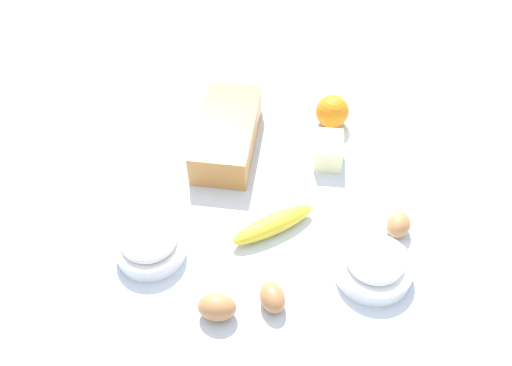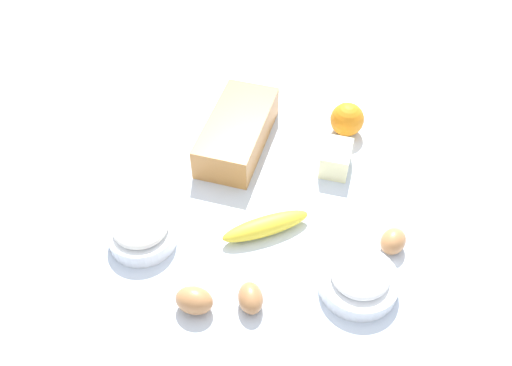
{
  "view_description": "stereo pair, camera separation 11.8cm",
  "coord_description": "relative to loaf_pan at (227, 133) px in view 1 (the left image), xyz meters",
  "views": [
    {
      "loc": [
        -0.8,
        -0.03,
        0.91
      ],
      "look_at": [
        0.0,
        0.0,
        0.04
      ],
      "focal_mm": 38.06,
      "sensor_mm": 36.0,
      "label": 1
    },
    {
      "loc": [
        -0.78,
        -0.14,
        0.91
      ],
      "look_at": [
        0.0,
        0.0,
        0.04
      ],
      "focal_mm": 38.06,
      "sensor_mm": 36.0,
      "label": 2
    }
  ],
  "objects": [
    {
      "name": "ground_plane",
      "position": [
        -0.16,
        -0.07,
        -0.05
      ],
      "size": [
        2.4,
        2.4,
        0.02
      ],
      "primitive_type": "cube",
      "color": "silver"
    },
    {
      "name": "sugar_bowl",
      "position": [
        -0.35,
        -0.31,
        -0.01
      ],
      "size": [
        0.15,
        0.15,
        0.06
      ],
      "color": "white",
      "rests_on": "ground_plane"
    },
    {
      "name": "loaf_pan",
      "position": [
        0.0,
        0.0,
        0.0
      ],
      "size": [
        0.29,
        0.16,
        0.08
      ],
      "rotation": [
        0.0,
        0.0,
        -0.1
      ],
      "color": "#B77A3D",
      "rests_on": "ground_plane"
    },
    {
      "name": "butter_block",
      "position": [
        -0.04,
        -0.24,
        -0.01
      ],
      "size": [
        0.09,
        0.07,
        0.06
      ],
      "primitive_type": "cube",
      "rotation": [
        0.0,
        0.0,
        -0.08
      ],
      "color": "#F4EDB2",
      "rests_on": "ground_plane"
    },
    {
      "name": "orange_fruit",
      "position": [
        0.09,
        -0.25,
        -0.0
      ],
      "size": [
        0.08,
        0.08,
        0.08
      ],
      "primitive_type": "sphere",
      "color": "orange",
      "rests_on": "ground_plane"
    },
    {
      "name": "flour_bowl",
      "position": [
        -0.32,
        0.13,
        -0.01
      ],
      "size": [
        0.14,
        0.14,
        0.07
      ],
      "color": "white",
      "rests_on": "ground_plane"
    },
    {
      "name": "egg_beside_bowl",
      "position": [
        -0.43,
        -0.11,
        -0.02
      ],
      "size": [
        0.08,
        0.07,
        0.05
      ],
      "primitive_type": "ellipsoid",
      "rotation": [
        0.0,
        1.57,
        0.36
      ],
      "color": "#AC7446",
      "rests_on": "ground_plane"
    },
    {
      "name": "egg_near_butter",
      "position": [
        -0.25,
        -0.37,
        -0.02
      ],
      "size": [
        0.08,
        0.07,
        0.05
      ],
      "primitive_type": "ellipsoid",
      "rotation": [
        0.0,
        1.57,
        5.84
      ],
      "color": "#B87D4B",
      "rests_on": "ground_plane"
    },
    {
      "name": "banana",
      "position": [
        -0.25,
        -0.11,
        -0.02
      ],
      "size": [
        0.14,
        0.19,
        0.04
      ],
      "primitive_type": "ellipsoid",
      "rotation": [
        0.0,
        0.0,
        5.26
      ],
      "color": "yellow",
      "rests_on": "ground_plane"
    },
    {
      "name": "egg_loose",
      "position": [
        -0.45,
        -0.01,
        -0.02
      ],
      "size": [
        0.06,
        0.08,
        0.05
      ],
      "primitive_type": "ellipsoid",
      "rotation": [
        0.0,
        1.57,
        1.49
      ],
      "color": "#B27849",
      "rests_on": "ground_plane"
    }
  ]
}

